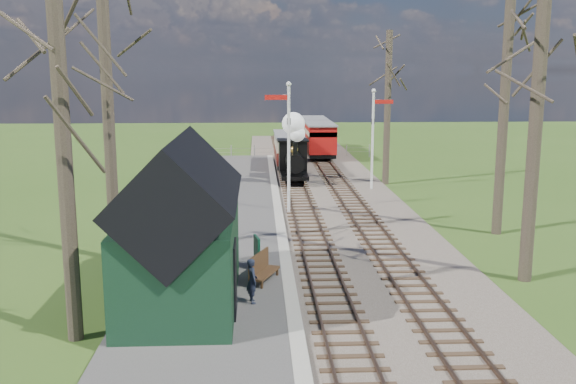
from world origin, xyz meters
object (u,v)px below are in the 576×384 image
Objects in this scene: coach at (289,148)px; person at (252,281)px; semaphore_far at (374,131)px; station_shed at (181,232)px; locomotive at (294,152)px; red_carriage_a at (320,139)px; sign_board at (257,252)px; bench at (261,268)px; semaphore_near at (287,138)px; red_carriage_b at (314,132)px.

coach is 26.53m from person.
semaphore_far is at bearing -62.17° from coach.
station_shed reaches higher than locomotive.
locomotive reaches higher than coach.
semaphore_far reaches higher than red_carriage_a.
semaphore_far reaches higher than sign_board.
locomotive is 2.57× the size of bench.
bench is at bearing 38.23° from station_shed.
semaphore_near reaches higher than coach.
sign_board is at bearing -99.74° from red_carriage_a.
red_carriage_a is 4.08× the size of person.
person is at bearing -97.34° from semaphore_near.
semaphore_near is 9.47m from sign_board.
person is (-2.32, -20.36, -1.10)m from locomotive.
coach is 5.17× the size of person.
locomotive reaches higher than bench.
red_carriage_b is (6.90, 36.49, -0.73)m from station_shed.
person is at bearing -95.04° from coach.
person is at bearing -110.29° from semaphore_far.
locomotive is at bearing -103.64° from red_carriage_a.
red_carriage_b is at bearing 82.17° from semaphore_near.
semaphore_far is 1.08× the size of red_carriage_a.
coach reaches higher than bench.
station_shed is 1.10× the size of semaphore_far.
sign_board is (2.11, 3.09, -1.53)m from station_shed.
semaphore_near is (3.53, 12.00, 1.35)m from station_shed.
locomotive is 3.86× the size of sign_board.
semaphore_near reaches higher than red_carriage_a.
semaphore_far is 1.08× the size of red_carriage_b.
semaphore_far reaches higher than red_carriage_b.
locomotive is 17.32m from sign_board.
station_shed is 2.43m from person.
semaphore_near is 5.74× the size of sign_board.
red_carriage_b is (0.00, 5.50, 0.00)m from red_carriage_a.
sign_board is 1.34m from bench.
semaphore_far reaches higher than person.
red_carriage_a is 5.50m from red_carriage_b.
person is (1.97, -0.14, -1.42)m from station_shed.
semaphore_near reaches higher than locomotive.
sign_board is at bearing 55.67° from station_shed.
person is (-4.93, -36.63, -0.69)m from red_carriage_b.
coach is 1.27× the size of red_carriage_a.
sign_board is (-1.42, -8.91, -2.88)m from semaphore_near.
bench is at bearing -99.05° from red_carriage_a.
red_carriage_b reaches higher than coach.
station_shed is 1.19× the size of red_carriage_b.
red_carriage_a is (3.37, 18.99, -2.08)m from semaphore_near.
red_carriage_b is 4.08× the size of person.
station_shed is 20.68m from locomotive.
semaphore_near is at bearing 73.62° from station_shed.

